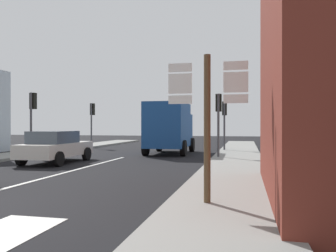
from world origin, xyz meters
name	(u,v)px	position (x,y,z in m)	size (l,w,h in m)	color
ground_plane	(109,161)	(0.00, 10.00, 0.00)	(80.00, 80.00, 0.00)	black
sidewalk_right	(235,168)	(6.03, 8.00, 0.07)	(2.47, 44.00, 0.14)	gray
lane_centre_stripe	(68,172)	(0.00, 6.00, 0.01)	(0.16, 12.00, 0.01)	silver
sedan_far	(56,146)	(-2.11, 8.74, 0.76)	(2.01, 4.22, 1.47)	beige
delivery_truck	(170,127)	(1.93, 14.87, 1.65)	(2.53, 5.03, 3.05)	#19478C
route_sign_post	(207,117)	(5.66, 1.45, 1.91)	(1.66, 0.14, 3.20)	brown
traffic_light_near_left	(33,109)	(-5.09, 11.40, 2.62)	(0.30, 0.49, 3.54)	#47474C
traffic_light_near_right	(219,111)	(5.09, 12.15, 2.47)	(0.30, 0.49, 3.34)	#47474C
traffic_light_far_left	(92,115)	(-5.09, 19.08, 2.54)	(0.30, 0.49, 3.42)	#47474C
traffic_light_far_right	(224,115)	(5.09, 17.32, 2.44)	(0.30, 0.49, 3.30)	#47474C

